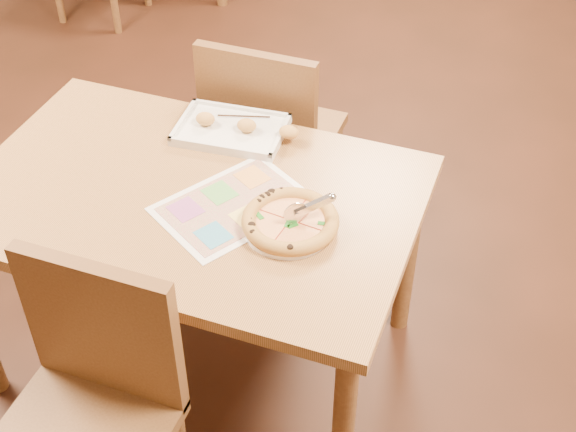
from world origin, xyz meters
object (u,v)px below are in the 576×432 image
(plate, at_px, (288,228))
(pizza, at_px, (290,221))
(dining_table, at_px, (192,215))
(chair_near, at_px, (90,386))
(pizza_cutter, at_px, (309,208))
(menu, at_px, (234,205))
(chair_far, at_px, (267,125))
(appetizer_tray, at_px, (234,130))

(plate, distance_m, pizza, 0.02)
(dining_table, distance_m, pizza, 0.34)
(chair_near, relative_size, pizza_cutter, 3.98)
(menu, bearing_deg, plate, -13.01)
(plate, relative_size, pizza, 0.90)
(chair_far, relative_size, pizza, 1.76)
(plate, xyz_separation_m, menu, (-0.18, 0.04, -0.00))
(pizza_cutter, bearing_deg, dining_table, 141.12)
(appetizer_tray, bearing_deg, chair_near, -90.38)
(dining_table, height_order, menu, menu)
(pizza, bearing_deg, dining_table, 172.23)
(chair_far, distance_m, appetizer_tray, 0.34)
(dining_table, height_order, appetizer_tray, appetizer_tray)
(plate, distance_m, appetizer_tray, 0.48)
(chair_near, relative_size, chair_far, 1.00)
(chair_near, height_order, pizza, chair_near)
(dining_table, xyz_separation_m, appetizer_tray, (0.01, 0.31, 0.10))
(chair_near, xyz_separation_m, plate, (0.32, 0.55, 0.16))
(plate, xyz_separation_m, pizza, (0.00, 0.01, 0.02))
(pizza, bearing_deg, chair_near, -120.05)
(dining_table, relative_size, plate, 5.41)
(plate, relative_size, menu, 0.59)
(chair_far, bearing_deg, pizza_cutter, 120.31)
(appetizer_tray, bearing_deg, menu, -67.35)
(pizza_cutter, height_order, appetizer_tray, pizza_cutter)
(chair_near, bearing_deg, appetizer_tray, 89.62)
(dining_table, distance_m, appetizer_tray, 0.33)
(dining_table, distance_m, menu, 0.17)
(chair_near, xyz_separation_m, menu, (0.14, 0.59, 0.16))
(chair_near, xyz_separation_m, appetizer_tray, (0.01, 0.91, 0.17))
(chair_far, xyz_separation_m, appetizer_tray, (0.01, -0.29, 0.17))
(dining_table, height_order, pizza_cutter, pizza_cutter)
(chair_near, distance_m, plate, 0.66)
(chair_near, distance_m, pizza, 0.67)
(chair_far, relative_size, appetizer_tray, 1.19)
(chair_near, distance_m, pizza_cutter, 0.72)
(dining_table, relative_size, pizza_cutter, 11.02)
(pizza_cutter, bearing_deg, chair_far, 86.12)
(dining_table, distance_m, plate, 0.34)
(chair_near, height_order, appetizer_tray, chair_near)
(dining_table, relative_size, pizza, 4.88)
(dining_table, relative_size, menu, 3.19)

